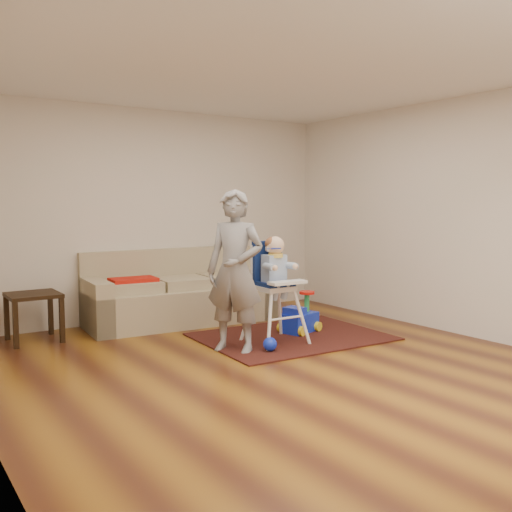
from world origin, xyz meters
TOP-DOWN VIEW (x-y plane):
  - ground at (0.00, 0.00)m, footprint 5.50×5.50m
  - room_envelope at (0.00, 0.53)m, footprint 5.04×5.52m
  - sofa at (0.12, 2.30)m, footprint 2.41×1.13m
  - side_table at (-1.64, 2.30)m, footprint 0.53×0.53m
  - area_rug at (0.80, 0.87)m, footprint 2.07×1.60m
  - ride_on_toy at (1.01, 0.98)m, footprint 0.49×0.40m
  - toy_ball at (0.22, 0.47)m, footprint 0.14×0.14m
  - high_chair at (0.49, 0.76)m, footprint 0.55×0.55m
  - adult at (-0.04, 0.72)m, footprint 0.67×0.72m

SIDE VIEW (x-z plane):
  - ground at x=0.00m, z-range 0.00..0.00m
  - area_rug at x=0.80m, z-range 0.00..0.02m
  - toy_ball at x=0.22m, z-range 0.02..0.16m
  - ride_on_toy at x=1.01m, z-range 0.02..0.48m
  - side_table at x=-1.64m, z-range 0.00..0.53m
  - sofa at x=0.12m, z-range 0.00..0.91m
  - high_chair at x=0.49m, z-range -0.02..1.14m
  - adult at x=-0.04m, z-range 0.00..1.64m
  - room_envelope at x=0.00m, z-range 0.52..3.24m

